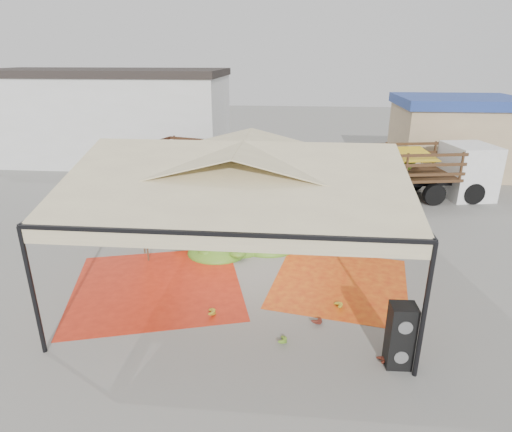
# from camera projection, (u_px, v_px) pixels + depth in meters

# --- Properties ---
(ground) EXTENTS (90.00, 90.00, 0.00)m
(ground) POSITION_uv_depth(u_px,v_px,m) (245.00, 274.00, 12.88)
(ground) COLOR slate
(ground) RESTS_ON ground
(canopy_tent) EXTENTS (8.10, 8.10, 4.00)m
(canopy_tent) POSITION_uv_depth(u_px,v_px,m) (244.00, 167.00, 11.72)
(canopy_tent) COLOR black
(canopy_tent) RESTS_ON ground
(building_white) EXTENTS (14.30, 6.30, 5.40)m
(building_white) POSITION_uv_depth(u_px,v_px,m) (108.00, 116.00, 25.84)
(building_white) COLOR silver
(building_white) RESTS_ON ground
(building_tan) EXTENTS (6.30, 5.30, 4.10)m
(building_tan) POSITION_uv_depth(u_px,v_px,m) (454.00, 135.00, 23.38)
(building_tan) COLOR tan
(building_tan) RESTS_ON ground
(tarp_left) EXTENTS (5.66, 5.51, 0.01)m
(tarp_left) POSITION_uv_depth(u_px,v_px,m) (157.00, 286.00, 12.20)
(tarp_left) COLOR red
(tarp_left) RESTS_ON ground
(tarp_right) EXTENTS (4.35, 4.50, 0.01)m
(tarp_right) POSITION_uv_depth(u_px,v_px,m) (340.00, 282.00, 12.37)
(tarp_right) COLOR orange
(tarp_right) RESTS_ON ground
(banana_heap) EXTENTS (6.12, 5.57, 1.08)m
(banana_heap) POSITION_uv_depth(u_px,v_px,m) (232.00, 228.00, 14.85)
(banana_heap) COLOR #347117
(banana_heap) RESTS_ON ground
(hand_yellow_a) EXTENTS (0.54, 0.48, 0.21)m
(hand_yellow_a) POSITION_uv_depth(u_px,v_px,m) (336.00, 304.00, 11.11)
(hand_yellow_a) COLOR #B09523
(hand_yellow_a) RESTS_ON ground
(hand_yellow_b) EXTENTS (0.56, 0.48, 0.22)m
(hand_yellow_b) POSITION_uv_depth(u_px,v_px,m) (208.00, 311.00, 10.81)
(hand_yellow_b) COLOR #AF9323
(hand_yellow_b) RESTS_ON ground
(hand_red_a) EXTENTS (0.61, 0.58, 0.21)m
(hand_red_a) POSITION_uv_depth(u_px,v_px,m) (315.00, 318.00, 10.52)
(hand_red_a) COLOR #5E1A15
(hand_red_a) RESTS_ON ground
(hand_red_b) EXTENTS (0.43, 0.38, 0.17)m
(hand_red_b) POSITION_uv_depth(u_px,v_px,m) (379.00, 359.00, 9.14)
(hand_red_b) COLOR #511B12
(hand_red_b) RESTS_ON ground
(hand_green) EXTENTS (0.52, 0.46, 0.21)m
(hand_green) POSITION_uv_depth(u_px,v_px,m) (279.00, 338.00, 9.79)
(hand_green) COLOR #4E7819
(hand_green) RESTS_ON ground
(hanging_bunches) EXTENTS (1.74, 0.24, 0.20)m
(hanging_bunches) POSITION_uv_depth(u_px,v_px,m) (288.00, 212.00, 10.35)
(hanging_bunches) COLOR #557A19
(hanging_bunches) RESTS_ON ground
(speaker_stack) EXTENTS (0.54, 0.48, 1.45)m
(speaker_stack) POSITION_uv_depth(u_px,v_px,m) (400.00, 336.00, 8.86)
(speaker_stack) COLOR black
(speaker_stack) RESTS_ON ground
(banana_leaves) EXTENTS (0.96, 1.36, 3.70)m
(banana_leaves) POSITION_uv_depth(u_px,v_px,m) (147.00, 254.00, 14.14)
(banana_leaves) COLOR #32701E
(banana_leaves) RESTS_ON ground
(vendor) EXTENTS (0.82, 0.69, 1.90)m
(vendor) POSITION_uv_depth(u_px,v_px,m) (239.00, 211.00, 15.26)
(vendor) COLOR gray
(vendor) RESTS_ON ground
(truck_left) EXTENTS (7.85, 4.63, 2.55)m
(truck_left) POSITION_uv_depth(u_px,v_px,m) (234.00, 168.00, 18.60)
(truck_left) COLOR #462C17
(truck_left) RESTS_ON ground
(truck_right) EXTENTS (7.35, 3.64, 2.41)m
(truck_right) POSITION_uv_depth(u_px,v_px,m) (420.00, 166.00, 19.21)
(truck_right) COLOR #472C17
(truck_right) RESTS_ON ground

